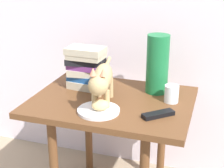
# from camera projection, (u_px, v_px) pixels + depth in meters

# --- Properties ---
(side_table) EXTENTS (0.79, 0.60, 0.61)m
(side_table) POSITION_uv_depth(u_px,v_px,m) (112.00, 115.00, 1.73)
(side_table) COLOR brown
(side_table) RESTS_ON ground
(plate) EXTENTS (0.20, 0.20, 0.01)m
(plate) POSITION_uv_depth(u_px,v_px,m) (99.00, 110.00, 1.56)
(plate) COLOR white
(plate) RESTS_ON side_table
(bread_roll) EXTENTS (0.10, 0.09, 0.05)m
(bread_roll) POSITION_uv_depth(u_px,v_px,m) (100.00, 105.00, 1.54)
(bread_roll) COLOR #E0BC7A
(bread_roll) RESTS_ON plate
(cat) EXTENTS (0.15, 0.47, 0.23)m
(cat) POSITION_uv_depth(u_px,v_px,m) (102.00, 79.00, 1.58)
(cat) COLOR tan
(cat) RESTS_ON side_table
(book_stack) EXTENTS (0.22, 0.16, 0.23)m
(book_stack) POSITION_uv_depth(u_px,v_px,m) (87.00, 67.00, 1.81)
(book_stack) COLOR #BCB299
(book_stack) RESTS_ON side_table
(green_vase) EXTENTS (0.11, 0.11, 0.30)m
(green_vase) POSITION_uv_depth(u_px,v_px,m) (157.00, 64.00, 1.74)
(green_vase) COLOR #196B38
(green_vase) RESTS_ON side_table
(candle_jar) EXTENTS (0.07, 0.07, 0.08)m
(candle_jar) POSITION_uv_depth(u_px,v_px,m) (171.00, 95.00, 1.65)
(candle_jar) COLOR silver
(candle_jar) RESTS_ON side_table
(tv_remote) EXTENTS (0.14, 0.13, 0.02)m
(tv_remote) POSITION_uv_depth(u_px,v_px,m) (158.00, 114.00, 1.51)
(tv_remote) COLOR black
(tv_remote) RESTS_ON side_table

